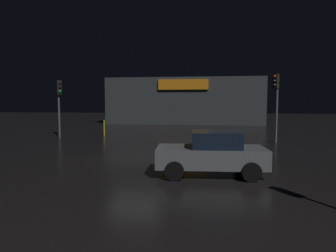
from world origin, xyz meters
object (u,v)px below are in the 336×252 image
object	(u,v)px
store_building	(185,101)
traffic_signal_opposite	(59,97)
traffic_signal_cross_left	(276,94)
car_near	(212,153)

from	to	relation	value
store_building	traffic_signal_opposite	bearing A→B (deg)	-115.50
traffic_signal_opposite	traffic_signal_cross_left	world-z (taller)	traffic_signal_cross_left
store_building	traffic_signal_cross_left	xyz separation A→B (m)	(7.34, -18.35, 0.39)
traffic_signal_cross_left	car_near	bearing A→B (deg)	-114.16
store_building	traffic_signal_opposite	distance (m)	19.20
traffic_signal_opposite	car_near	xyz separation A→B (m)	(11.37, -10.47, -2.27)
store_building	traffic_signal_cross_left	distance (m)	19.77
store_building	car_near	bearing A→B (deg)	-83.63
traffic_signal_opposite	car_near	world-z (taller)	traffic_signal_opposite
traffic_signal_cross_left	car_near	distance (m)	10.63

